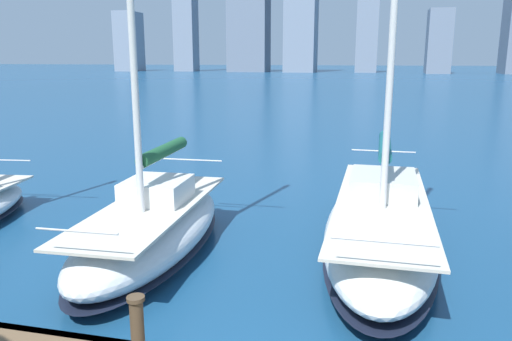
% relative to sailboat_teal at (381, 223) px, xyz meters
% --- Properties ---
extents(city_skyline, '(171.39, 18.48, 45.63)m').
position_rel_sailboat_teal_xyz_m(city_skyline, '(2.98, -151.70, 17.03)').
color(city_skyline, slate).
rests_on(city_skyline, ground).
extents(sailboat_teal, '(2.81, 9.32, 10.84)m').
position_rel_sailboat_teal_xyz_m(sailboat_teal, '(0.00, 0.00, 0.00)').
color(sailboat_teal, white).
rests_on(sailboat_teal, ground).
extents(sailboat_forest, '(2.73, 7.22, 11.70)m').
position_rel_sailboat_teal_xyz_m(sailboat_forest, '(5.50, 1.61, 0.01)').
color(sailboat_forest, silver).
rests_on(sailboat_forest, ground).
extents(mooring_post, '(0.26, 0.26, 0.91)m').
position_rel_sailboat_teal_xyz_m(mooring_post, '(3.48, 6.44, 0.32)').
color(mooring_post, '#423323').
rests_on(mooring_post, dock_pier).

